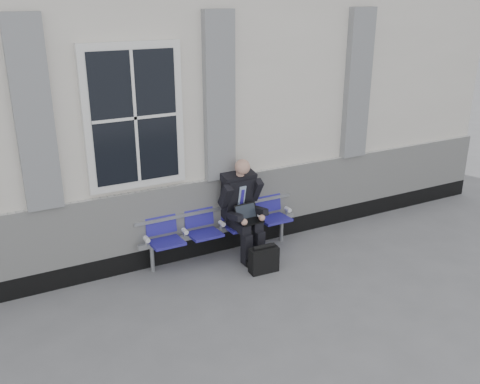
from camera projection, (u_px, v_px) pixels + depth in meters
ground at (156, 325)px, 6.51m from camera, size 70.00×70.00×0.00m
station_building at (74, 97)px, 8.60m from camera, size 14.40×4.40×4.49m
bench at (220, 222)px, 8.08m from camera, size 2.60×0.47×0.91m
businessman at (242, 205)px, 8.01m from camera, size 0.65×0.87×1.53m
briefcase at (264, 259)px, 7.69m from camera, size 0.43×0.20×0.43m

